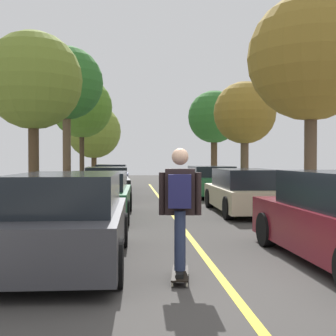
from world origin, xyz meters
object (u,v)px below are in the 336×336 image
at_px(parked_car_left_nearest, 68,219).
at_px(parked_car_right_far, 210,181).
at_px(street_tree_left_nearest, 33,81).
at_px(skateboarder, 180,203).
at_px(parked_car_left_far, 106,183).
at_px(street_tree_right_near, 245,113).
at_px(street_tree_left_far, 82,107).
at_px(street_tree_right_nearest, 311,58).
at_px(parked_car_right_near, 244,191).
at_px(street_tree_left_farthest, 94,131).
at_px(street_tree_right_far, 214,117).
at_px(street_tree_left_near, 66,84).
at_px(parked_car_left_farthest, 112,177).
at_px(parked_car_left_near, 95,195).
at_px(skateboard, 180,274).

relative_size(parked_car_left_nearest, parked_car_right_far, 1.00).
relative_size(street_tree_left_nearest, skateboarder, 3.05).
relative_size(parked_car_left_far, skateboarder, 2.68).
height_order(street_tree_left_nearest, street_tree_right_near, street_tree_left_nearest).
height_order(street_tree_left_far, street_tree_right_nearest, street_tree_right_nearest).
xyz_separation_m(parked_car_left_far, parked_car_right_near, (4.46, -5.33, 0.02)).
height_order(street_tree_left_farthest, street_tree_right_far, street_tree_right_far).
relative_size(street_tree_left_nearest, street_tree_left_farthest, 0.91).
bearing_deg(street_tree_left_nearest, street_tree_left_far, 90.00).
distance_m(parked_car_left_far, skateboarder, 12.89).
bearing_deg(street_tree_left_near, street_tree_left_farthest, 90.00).
bearing_deg(parked_car_left_far, parked_car_right_far, 7.62).
relative_size(parked_car_left_farthest, skateboarder, 2.43).
bearing_deg(street_tree_right_nearest, street_tree_left_nearest, 176.87).
distance_m(street_tree_right_nearest, street_tree_right_far, 15.16).
relative_size(parked_car_left_farthest, street_tree_left_near, 0.64).
relative_size(street_tree_left_nearest, street_tree_left_near, 0.80).
bearing_deg(parked_car_left_nearest, parked_car_right_near, 54.96).
bearing_deg(parked_car_left_near, street_tree_left_nearest, 166.55).
xyz_separation_m(parked_car_left_near, street_tree_right_near, (6.25, 7.59, 3.10)).
relative_size(street_tree_left_nearest, street_tree_right_nearest, 0.82).
relative_size(street_tree_right_nearest, skateboard, 7.35).
distance_m(parked_car_left_nearest, parked_car_left_near, 5.66).
bearing_deg(street_tree_left_nearest, street_tree_left_farthest, 90.00).
xyz_separation_m(parked_car_right_far, street_tree_left_farthest, (-6.25, 15.60, 3.09)).
distance_m(street_tree_left_nearest, street_tree_left_near, 6.90).
bearing_deg(parked_car_left_farthest, parked_car_left_far, -89.99).
bearing_deg(parked_car_right_far, street_tree_right_nearest, -74.94).
relative_size(street_tree_left_near, street_tree_right_far, 1.11).
height_order(street_tree_left_far, skateboard, street_tree_left_far).
bearing_deg(skateboard, parked_car_left_far, 97.39).
height_order(parked_car_left_near, parked_car_left_far, parked_car_left_far).
xyz_separation_m(street_tree_right_far, skateboard, (-4.59, -21.86, -4.17)).
distance_m(street_tree_right_near, skateboard, 15.46).
bearing_deg(parked_car_left_near, parked_car_left_far, 90.01).
bearing_deg(parked_car_right_near, street_tree_left_nearest, -177.49).
bearing_deg(parked_car_left_near, parked_car_right_near, 8.93).
height_order(parked_car_left_near, street_tree_left_nearest, street_tree_left_nearest).
bearing_deg(street_tree_right_far, street_tree_left_far, -168.34).
bearing_deg(parked_car_left_nearest, street_tree_right_near, 64.75).
distance_m(street_tree_left_nearest, street_tree_right_near, 10.77).
bearing_deg(skateboard, parked_car_right_far, 78.12).
xyz_separation_m(street_tree_left_near, street_tree_right_far, (8.04, 7.90, -0.68)).
relative_size(skateboard, skateboarder, 0.51).
xyz_separation_m(parked_car_left_far, skateboarder, (1.65, -12.78, 0.41)).
bearing_deg(street_tree_left_nearest, parked_car_right_near, 2.51).
bearing_deg(parked_car_right_near, parked_car_left_near, -171.07).
xyz_separation_m(parked_car_left_farthest, parked_car_right_near, (4.46, -10.80, -0.01)).
bearing_deg(street_tree_right_near, parked_car_left_nearest, -115.25).
bearing_deg(street_tree_right_near, parked_car_left_far, -165.99).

